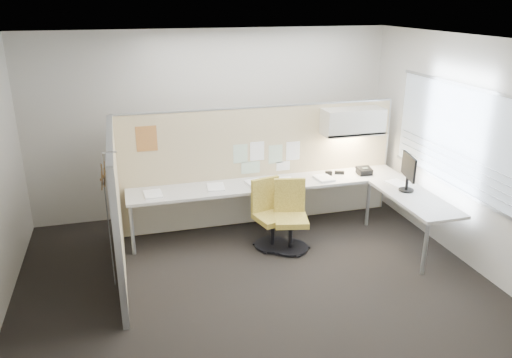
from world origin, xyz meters
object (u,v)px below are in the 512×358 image
object	(u,v)px
phone	(364,171)
desk	(295,192)
chair_right	(290,218)
monitor	(408,170)
chair_left	(270,216)

from	to	relation	value
phone	desk	bearing A→B (deg)	-171.86
chair_right	monitor	world-z (taller)	monitor
monitor	phone	distance (m)	0.85
chair_right	monitor	size ratio (longest dim) A/B	1.83
chair_left	chair_right	world-z (taller)	chair_right
chair_left	chair_right	size ratio (longest dim) A/B	0.99
desk	chair_left	world-z (taller)	chair_left
desk	chair_left	bearing A→B (deg)	-144.64
desk	monitor	xyz separation A→B (m)	(1.37, -0.67, 0.42)
desk	phone	world-z (taller)	phone
desk	chair_right	world-z (taller)	chair_right
desk	chair_right	xyz separation A→B (m)	(-0.23, -0.47, -0.17)
chair_left	monitor	distance (m)	1.96
chair_right	monitor	xyz separation A→B (m)	(1.60, -0.19, 0.59)
desk	chair_left	xyz separation A→B (m)	(-0.46, -0.33, -0.17)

